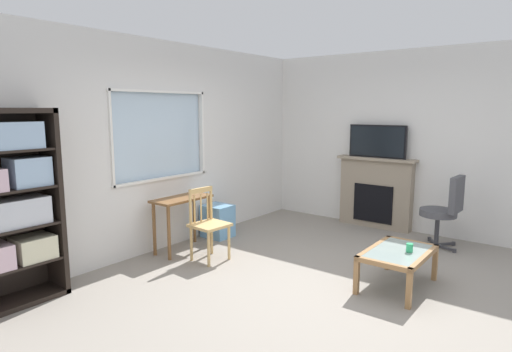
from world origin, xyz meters
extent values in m
cube|color=gray|center=(0.00, 0.00, -0.01)|extent=(6.39, 5.65, 0.02)
cube|color=silver|center=(0.00, 2.33, 0.47)|extent=(5.39, 0.12, 0.94)
cube|color=silver|center=(0.00, 2.33, 2.43)|extent=(5.39, 0.12, 0.65)
cube|color=silver|center=(-1.80, 2.33, 1.52)|extent=(1.80, 0.12, 1.17)
cube|color=silver|center=(1.66, 2.33, 1.52)|extent=(2.08, 0.12, 1.17)
cube|color=silver|center=(-0.14, 2.34, 1.52)|extent=(1.51, 0.02, 1.17)
cube|color=white|center=(-0.14, 2.27, 0.95)|extent=(1.57, 0.06, 0.03)
cube|color=white|center=(-0.14, 2.27, 2.09)|extent=(1.57, 0.06, 0.03)
cube|color=white|center=(-0.89, 2.27, 1.52)|extent=(0.03, 0.06, 1.17)
cube|color=white|center=(0.61, 2.27, 1.52)|extent=(0.03, 0.06, 1.17)
cube|color=silver|center=(2.76, 0.00, 1.38)|extent=(0.12, 4.85, 2.75)
cube|color=black|center=(-1.72, 2.08, 0.94)|extent=(0.05, 0.38, 1.88)
cube|color=black|center=(-2.15, 2.08, 0.03)|extent=(0.90, 0.38, 0.05)
cube|color=black|center=(-2.15, 2.26, 0.94)|extent=(0.90, 0.02, 1.88)
cube|color=black|center=(-2.15, 2.08, 0.39)|extent=(0.85, 0.36, 0.02)
cube|color=black|center=(-2.15, 2.08, 0.76)|extent=(0.85, 0.36, 0.02)
cube|color=black|center=(-2.15, 2.08, 1.12)|extent=(0.85, 0.36, 0.02)
cube|color=black|center=(-2.15, 2.08, 1.49)|extent=(0.85, 0.36, 0.02)
cube|color=beige|center=(-1.96, 2.07, 0.52)|extent=(0.35, 0.32, 0.23)
cube|color=silver|center=(-2.16, 2.07, 0.90)|extent=(0.69, 0.29, 0.26)
cube|color=#9EBCDB|center=(-1.95, 2.07, 1.28)|extent=(0.35, 0.29, 0.28)
cube|color=#9EBCDB|center=(-2.17, 2.07, 1.63)|extent=(0.67, 0.32, 0.25)
cube|color=brown|center=(-0.07, 1.98, 0.71)|extent=(0.81, 0.38, 0.03)
cylinder|color=brown|center=(-0.43, 1.84, 0.35)|extent=(0.04, 0.04, 0.69)
cylinder|color=brown|center=(0.28, 1.84, 0.35)|extent=(0.04, 0.04, 0.69)
cylinder|color=brown|center=(-0.43, 2.12, 0.35)|extent=(0.04, 0.04, 0.69)
cylinder|color=brown|center=(0.28, 2.12, 0.35)|extent=(0.04, 0.04, 0.69)
cube|color=tan|center=(-0.12, 1.43, 0.45)|extent=(0.45, 0.43, 0.04)
cylinder|color=tan|center=(-0.30, 1.28, 0.22)|extent=(0.04, 0.04, 0.43)
cylinder|color=tan|center=(0.04, 1.26, 0.22)|extent=(0.04, 0.04, 0.43)
cylinder|color=tan|center=(-0.28, 1.60, 0.22)|extent=(0.04, 0.04, 0.43)
cylinder|color=tan|center=(0.06, 1.57, 0.22)|extent=(0.04, 0.04, 0.43)
cylinder|color=tan|center=(-0.28, 1.60, 0.68)|extent=(0.04, 0.04, 0.45)
cylinder|color=tan|center=(0.06, 1.57, 0.68)|extent=(0.04, 0.04, 0.45)
cube|color=tan|center=(-0.11, 1.59, 0.87)|extent=(0.36, 0.06, 0.06)
cylinder|color=tan|center=(-0.21, 1.59, 0.65)|extent=(0.02, 0.02, 0.35)
cylinder|color=tan|center=(-0.11, 1.59, 0.65)|extent=(0.02, 0.02, 0.35)
cylinder|color=tan|center=(0.00, 1.58, 0.65)|extent=(0.02, 0.02, 0.35)
cube|color=#72ADDB|center=(0.67, 2.03, 0.24)|extent=(0.35, 0.40, 0.48)
cube|color=gray|center=(2.61, 0.41, 0.54)|extent=(0.18, 1.14, 1.08)
cube|color=black|center=(2.51, 0.41, 0.40)|extent=(0.03, 0.63, 0.59)
cube|color=gray|center=(2.59, 0.41, 1.10)|extent=(0.26, 1.24, 0.04)
cube|color=black|center=(2.59, 0.41, 1.37)|extent=(0.05, 0.90, 0.51)
cube|color=black|center=(2.56, 0.41, 1.37)|extent=(0.01, 0.85, 0.46)
cylinder|color=#4C4C51|center=(2.15, -0.67, 0.48)|extent=(0.48, 0.48, 0.09)
cube|color=#4C4C51|center=(2.13, -0.89, 0.76)|extent=(0.40, 0.10, 0.48)
cylinder|color=#38383D|center=(2.15, -0.67, 0.24)|extent=(0.06, 0.06, 0.42)
cube|color=#38383D|center=(2.01, -0.66, 0.03)|extent=(0.28, 0.05, 0.03)
cylinder|color=#38383D|center=(1.87, -0.65, 0.03)|extent=(0.05, 0.05, 0.05)
cube|color=#38383D|center=(2.10, -0.80, 0.03)|extent=(0.14, 0.27, 0.03)
cylinder|color=#38383D|center=(2.05, -0.93, 0.03)|extent=(0.05, 0.05, 0.05)
cube|color=#38383D|center=(2.26, -0.75, 0.03)|extent=(0.24, 0.21, 0.03)
cylinder|color=#38383D|center=(2.36, -0.84, 0.03)|extent=(0.05, 0.05, 0.05)
cube|color=#38383D|center=(2.27, -0.59, 0.03)|extent=(0.26, 0.18, 0.03)
cylinder|color=#38383D|center=(2.38, -0.51, 0.03)|extent=(0.05, 0.05, 0.05)
cube|color=#38383D|center=(2.11, -0.53, 0.03)|extent=(0.11, 0.28, 0.03)
cylinder|color=#38383D|center=(2.08, -0.39, 0.03)|extent=(0.05, 0.05, 0.05)
cube|color=#8C9E99|center=(0.50, -0.71, 0.39)|extent=(0.81, 0.48, 0.02)
cube|color=#A37547|center=(0.50, -0.97, 0.38)|extent=(0.91, 0.05, 0.05)
cube|color=#A37547|center=(0.50, -0.44, 0.38)|extent=(0.91, 0.05, 0.05)
cube|color=#A37547|center=(0.07, -0.71, 0.38)|extent=(0.05, 0.58, 0.05)
cube|color=#A37547|center=(0.93, -0.71, 0.38)|extent=(0.05, 0.58, 0.05)
cube|color=#A37547|center=(0.07, -0.97, 0.18)|extent=(0.05, 0.05, 0.35)
cube|color=#A37547|center=(0.93, -0.97, 0.18)|extent=(0.05, 0.05, 0.35)
cube|color=#A37547|center=(0.07, -0.44, 0.18)|extent=(0.05, 0.05, 0.35)
cube|color=#A37547|center=(0.93, -0.44, 0.18)|extent=(0.05, 0.05, 0.35)
cylinder|color=#33B770|center=(0.52, -0.81, 0.45)|extent=(0.07, 0.07, 0.09)
camera|label=1|loc=(-3.81, -2.14, 1.87)|focal=29.89mm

